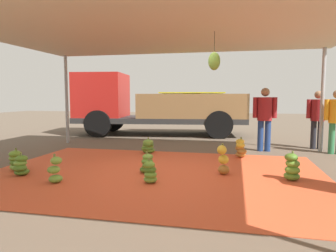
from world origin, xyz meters
TOP-DOWN VIEW (x-y plane):
  - ground_plane at (0.00, 3.00)m, footprint 40.00×40.00m
  - tarp_orange at (0.00, 0.00)m, footprint 6.50×4.70m
  - tent_canopy at (0.01, -0.08)m, footprint 8.00×7.00m
  - banana_bunch_0 at (-2.43, -0.72)m, footprint 0.31×0.34m
  - banana_bunch_1 at (0.10, -0.68)m, footprint 0.31×0.31m
  - banana_bunch_2 at (1.66, 1.97)m, footprint 0.36×0.36m
  - banana_bunch_3 at (-2.81, -0.36)m, footprint 0.41×0.40m
  - banana_bunch_4 at (2.53, 0.03)m, footprint 0.39×0.40m
  - banana_bunch_5 at (-0.72, 2.04)m, footprint 0.46×0.49m
  - banana_bunch_6 at (1.31, 0.20)m, footprint 0.27×0.29m
  - banana_bunch_7 at (-1.52, -1.01)m, footprint 0.31×0.29m
  - banana_bunch_8 at (-0.14, -0.04)m, footprint 0.40×0.36m
  - cargo_truck_main at (-1.72, 6.06)m, footprint 6.75×3.05m
  - worker_0 at (2.30, 3.06)m, footprint 0.64×0.39m
  - worker_2 at (3.81, 3.75)m, footprint 0.61×0.37m

SIDE VIEW (x-z plane):
  - ground_plane at x=0.00m, z-range 0.00..0.00m
  - tarp_orange at x=0.00m, z-range 0.00..0.01m
  - banana_bunch_5 at x=-0.72m, z-range -0.03..0.39m
  - banana_bunch_1 at x=0.10m, z-range -0.03..0.41m
  - banana_bunch_8 at x=-0.14m, z-range -0.03..0.41m
  - banana_bunch_0 at x=-2.43m, z-range -0.03..0.41m
  - banana_bunch_3 at x=-2.81m, z-range -0.03..0.43m
  - banana_bunch_7 at x=-1.52m, z-range -0.03..0.47m
  - banana_bunch_2 at x=1.66m, z-range -0.03..0.48m
  - banana_bunch_4 at x=2.53m, z-range -0.03..0.50m
  - banana_bunch_6 at x=1.31m, z-range -0.03..0.57m
  - worker_2 at x=3.81m, z-range 0.14..1.80m
  - worker_0 at x=2.30m, z-range 0.15..1.88m
  - cargo_truck_main at x=-1.72m, z-range -0.03..2.37m
  - tent_canopy at x=0.01m, z-range 1.35..4.20m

